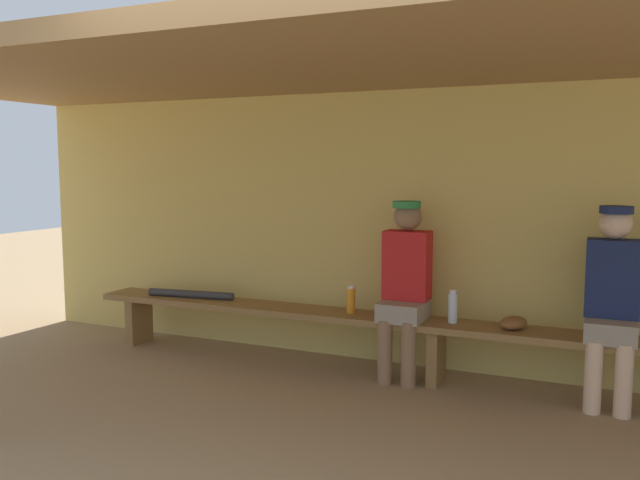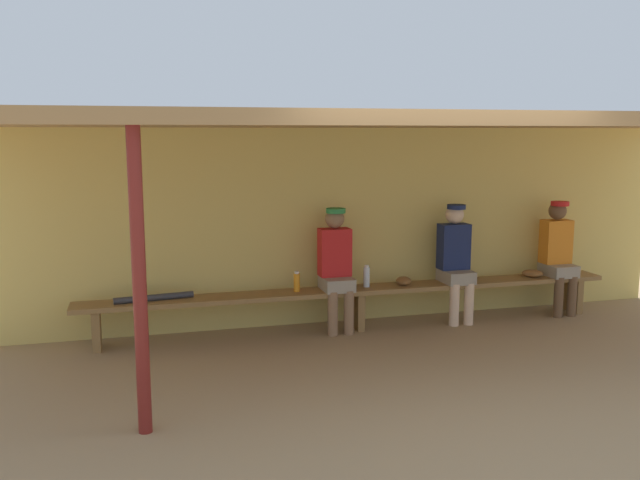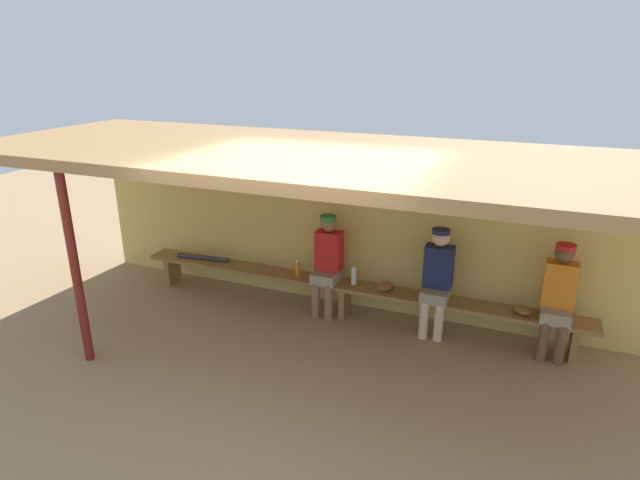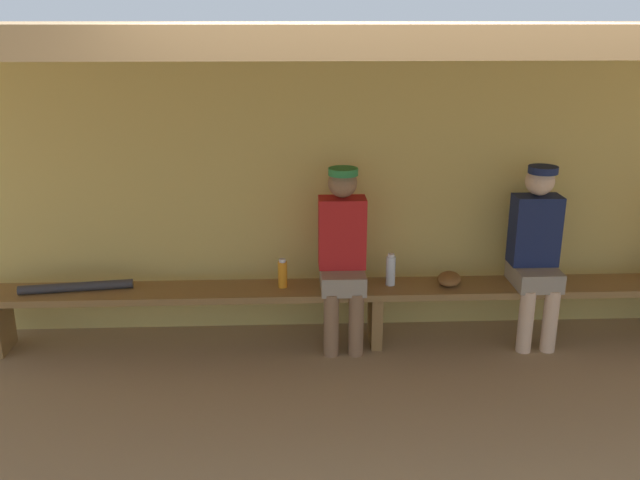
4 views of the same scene
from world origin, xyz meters
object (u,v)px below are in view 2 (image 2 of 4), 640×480
baseball_bat (154,298)px  player_middle (456,257)px  bench (358,294)px  baseball_glove_worn (404,281)px  water_bottle_blue (297,282)px  support_post (139,284)px  player_with_sunglasses (336,263)px  baseball_glove_tan (532,273)px  water_bottle_orange (367,277)px  player_rightmost (558,252)px

baseball_bat → player_middle: bearing=-7.5°
bench → baseball_glove_worn: size_ratio=25.00×
water_bottle_blue → support_post: bearing=-127.7°
baseball_bat → player_with_sunglasses: bearing=-7.4°
player_middle → water_bottle_blue: 1.87m
baseball_glove_tan → baseball_glove_worn: size_ratio=1.00×
player_middle → baseball_bat: 3.36m
baseball_bat → water_bottle_orange: bearing=-6.9°
water_bottle_blue → bench: bearing=-1.3°
bench → player_with_sunglasses: size_ratio=4.46×
baseball_glove_worn → baseball_bat: 2.72m
baseball_glove_tan → player_rightmost: bearing=-142.7°
player_rightmost → support_post: bearing=-156.5°
water_bottle_orange → baseball_bat: water_bottle_orange is taller
support_post → water_bottle_blue: 2.73m
baseball_glove_worn → bench: bearing=-71.0°
water_bottle_blue → baseball_glove_tan: water_bottle_blue is taller
player_with_sunglasses → baseball_glove_worn: 0.83m
player_middle → baseball_glove_tan: size_ratio=5.60×
support_post → water_bottle_orange: (2.43, 2.13, -0.52)m
water_bottle_blue → baseball_glove_tan: 2.85m
player_rightmost → baseball_glove_tan: bearing=-176.8°
water_bottle_blue → baseball_glove_worn: size_ratio=0.91×
baseball_glove_tan → baseball_glove_worn: 1.62m
player_rightmost → player_with_sunglasses: 2.76m
support_post → baseball_glove_tan: (4.49, 2.08, -0.60)m
support_post → player_with_sunglasses: (2.07, 2.10, -0.35)m
player_middle → player_with_sunglasses: size_ratio=1.00×
water_bottle_blue → baseball_bat: water_bottle_blue is taller
player_rightmost → water_bottle_orange: player_rightmost is taller
player_middle → water_bottle_orange: 1.08m
baseball_glove_tan → baseball_bat: (-4.34, 0.02, -0.01)m
bench → player_with_sunglasses: (-0.25, 0.00, 0.36)m
baseball_glove_tan → baseball_bat: baseball_glove_tan is taller
player_middle → baseball_glove_worn: (-0.63, 0.01, -0.24)m
player_rightmost → water_bottle_blue: 3.20m
baseball_bat → player_rightmost: bearing=-7.5°
water_bottle_orange → baseball_glove_worn: bearing=-2.0°
water_bottle_blue → water_bottle_orange: size_ratio=0.90×
support_post → water_bottle_orange: bearing=41.1°
player_with_sunglasses → baseball_bat: 1.95m
player_with_sunglasses → player_middle: bearing=0.0°
water_bottle_orange → bench: bearing=-166.8°
player_rightmost → player_middle: size_ratio=1.00×
support_post → player_rightmost: (4.84, 2.10, -0.35)m
baseball_glove_tan → baseball_glove_worn: bearing=33.1°
support_post → player_middle: support_post is taller
support_post → baseball_bat: (0.14, 2.10, -0.61)m
bench → baseball_glove_tan: baseball_glove_tan is taller
support_post → player_middle: (3.49, 2.10, -0.35)m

